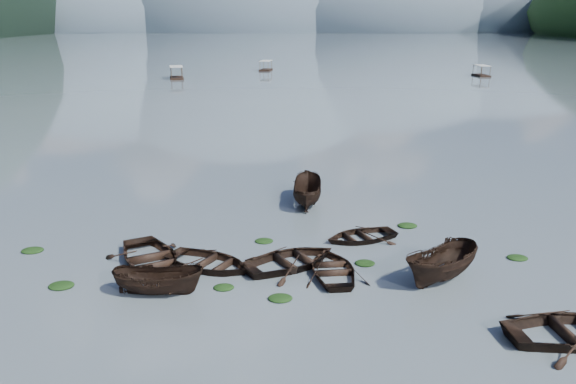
{
  "coord_description": "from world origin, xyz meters",
  "views": [
    {
      "loc": [
        -0.3,
        -17.5,
        10.89
      ],
      "look_at": [
        0.0,
        12.0,
        2.0
      ],
      "focal_mm": 35.0,
      "sensor_mm": 36.0,
      "label": 1
    }
  ],
  "objects_px": {
    "rowboat_0": "(151,264)",
    "pontoon_centre": "(266,71)",
    "pontoon_left": "(177,79)",
    "rowboat_3": "(333,273)"
  },
  "relations": [
    {
      "from": "rowboat_0",
      "to": "pontoon_centre",
      "type": "height_order",
      "value": "pontoon_centre"
    },
    {
      "from": "pontoon_left",
      "to": "pontoon_centre",
      "type": "distance_m",
      "value": 27.07
    },
    {
      "from": "pontoon_centre",
      "to": "rowboat_3",
      "type": "bearing_deg",
      "value": -78.81
    },
    {
      "from": "rowboat_3",
      "to": "pontoon_centre",
      "type": "height_order",
      "value": "pontoon_centre"
    },
    {
      "from": "pontoon_centre",
      "to": "pontoon_left",
      "type": "bearing_deg",
      "value": -122.6
    },
    {
      "from": "rowboat_0",
      "to": "pontoon_left",
      "type": "xyz_separation_m",
      "value": [
        -15.31,
        92.14,
        0.0
      ]
    },
    {
      "from": "rowboat_3",
      "to": "pontoon_left",
      "type": "bearing_deg",
      "value": -80.69
    },
    {
      "from": "rowboat_3",
      "to": "pontoon_left",
      "type": "xyz_separation_m",
      "value": [
        -23.83,
        93.26,
        0.0
      ]
    },
    {
      "from": "rowboat_3",
      "to": "pontoon_centre",
      "type": "bearing_deg",
      "value": -91.91
    },
    {
      "from": "rowboat_0",
      "to": "rowboat_3",
      "type": "xyz_separation_m",
      "value": [
        8.53,
        -1.11,
        0.0
      ]
    }
  ]
}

